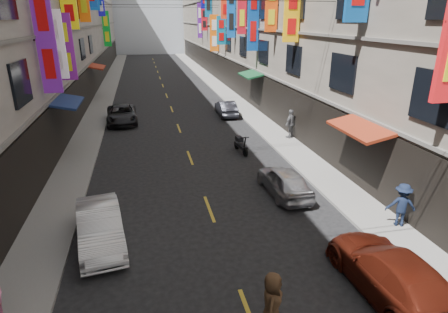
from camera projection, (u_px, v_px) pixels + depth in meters
name	position (u px, v px, depth m)	size (l,w,h in m)	color
sidewalk_left	(104.00, 98.00, 35.82)	(2.00, 90.00, 0.12)	slate
sidewalk_right	(226.00, 93.00, 38.21)	(2.00, 90.00, 0.12)	slate
street_awnings	(162.00, 98.00, 21.08)	(13.99, 35.20, 0.41)	#144B22
lane_markings	(169.00, 102.00, 34.28)	(0.12, 80.20, 0.01)	gold
scooter_far_right	(241.00, 145.00, 21.24)	(0.55, 1.80, 1.14)	black
car_left_mid	(100.00, 227.00, 12.50)	(1.38, 3.97, 1.31)	silver
car_left_far	(122.00, 114.00, 27.21)	(2.08, 4.52, 1.26)	black
car_right_near	(392.00, 274.00, 10.17)	(1.89, 4.66, 1.35)	#5E1C10
car_right_mid	(284.00, 181.00, 16.10)	(1.45, 3.60, 1.22)	#A4A4A9
car_right_far	(226.00, 108.00, 29.24)	(1.25, 3.59, 1.18)	#2A2B33
pedestrian_rnear	(402.00, 205.00, 13.37)	(1.05, 0.54, 1.62)	#121B32
pedestrian_rfar	(291.00, 124.00, 23.30)	(1.06, 0.60, 1.81)	#5D5D5F
pedestrian_crossing	(272.00, 303.00, 8.92)	(0.80, 0.55, 1.64)	#452E1B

